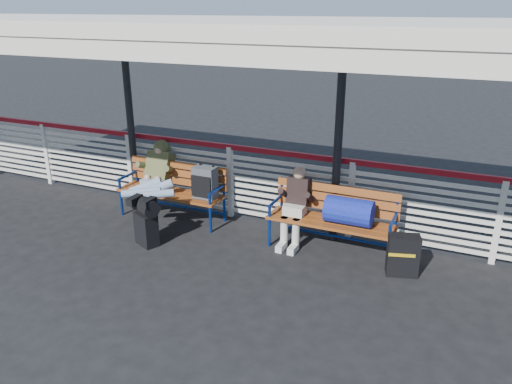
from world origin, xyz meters
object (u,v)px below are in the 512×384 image
at_px(bench_left, 185,184).
at_px(suitcase_side, 403,255).
at_px(bench_right, 342,212).
at_px(luggage_stack, 146,219).
at_px(companion_person, 295,206).
at_px(traveler_man, 152,184).

height_order(bench_left, suitcase_side, bench_left).
xyz_separation_m(bench_left, bench_right, (2.61, -0.08, 0.00)).
xyz_separation_m(luggage_stack, bench_left, (0.04, 1.03, 0.21)).
distance_m(luggage_stack, suitcase_side, 3.62).
bearing_deg(companion_person, suitcase_side, -10.54).
bearing_deg(suitcase_side, luggage_stack, 173.78).
bearing_deg(bench_left, bench_right, -1.86).
xyz_separation_m(bench_left, suitcase_side, (3.52, -0.38, -0.34)).
relative_size(luggage_stack, suitcase_side, 1.33).
bearing_deg(bench_left, companion_person, -2.49).
distance_m(bench_left, bench_right, 2.61).
distance_m(companion_person, suitcase_side, 1.66).
height_order(bench_right, suitcase_side, bench_right).
distance_m(bench_right, traveler_man, 3.01).
relative_size(bench_right, suitcase_side, 3.25).
distance_m(traveler_man, companion_person, 2.32).
relative_size(traveler_man, companion_person, 1.43).
bearing_deg(bench_right, luggage_stack, -160.50).
xyz_separation_m(luggage_stack, suitcase_side, (3.56, 0.64, -0.12)).
bearing_deg(traveler_man, companion_person, 6.34).
relative_size(luggage_stack, traveler_man, 0.45).
bearing_deg(luggage_stack, traveler_man, 140.96).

